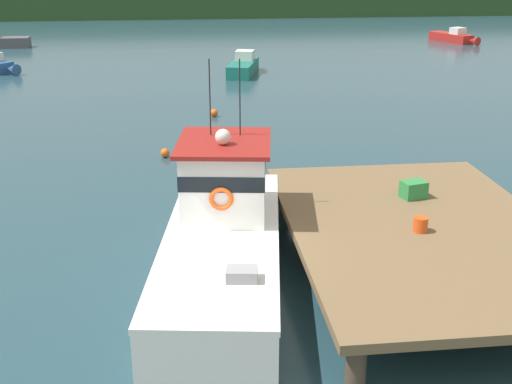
# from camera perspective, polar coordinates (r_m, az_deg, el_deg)

# --- Properties ---
(ground_plane) EXTENTS (200.00, 200.00, 0.00)m
(ground_plane) POSITION_cam_1_polar(r_m,az_deg,el_deg) (15.11, -3.64, -7.99)
(ground_plane) COLOR #23424C
(dock) EXTENTS (6.00, 9.00, 1.20)m
(dock) POSITION_cam_1_polar(r_m,az_deg,el_deg) (15.57, 14.22, -3.33)
(dock) COLOR #4C3D2D
(dock) RESTS_ON ground
(main_fishing_boat) EXTENTS (3.61, 9.96, 4.80)m
(main_fishing_boat) POSITION_cam_1_polar(r_m,az_deg,el_deg) (15.29, -2.82, -3.40)
(main_fishing_boat) COLOR white
(main_fishing_boat) RESTS_ON ground
(crate_stack_near_edge) EXTENTS (0.69, 0.57, 0.44)m
(crate_stack_near_edge) POSITION_cam_1_polar(r_m,az_deg,el_deg) (17.14, 13.52, 0.21)
(crate_stack_near_edge) COLOR #2D8442
(crate_stack_near_edge) RESTS_ON dock
(bait_bucket) EXTENTS (0.32, 0.32, 0.34)m
(bait_bucket) POSITION_cam_1_polar(r_m,az_deg,el_deg) (15.17, 14.09, -2.75)
(bait_bucket) COLOR #E04C19
(bait_bucket) RESTS_ON dock
(moored_boat_mid_harbor) EXTENTS (2.74, 4.64, 1.19)m
(moored_boat_mid_harbor) POSITION_cam_1_polar(r_m,az_deg,el_deg) (56.20, 16.81, 12.74)
(moored_boat_mid_harbor) COLOR red
(moored_boat_mid_harbor) RESTS_ON ground
(moored_boat_far_left) EXTENTS (2.33, 5.28, 1.32)m
(moored_boat_far_left) POSITION_cam_1_polar(r_m,az_deg,el_deg) (40.32, -1.05, 10.89)
(moored_boat_far_left) COLOR #196B5B
(moored_boat_far_left) RESTS_ON ground
(mooring_buoy_inshore) EXTENTS (0.34, 0.34, 0.34)m
(mooring_buoy_inshore) POSITION_cam_1_polar(r_m,az_deg,el_deg) (29.87, -3.66, 6.87)
(mooring_buoy_inshore) COLOR #EA5B19
(mooring_buoy_inshore) RESTS_ON ground
(mooring_buoy_spare_mooring) EXTENTS (0.33, 0.33, 0.33)m
(mooring_buoy_spare_mooring) POSITION_cam_1_polar(r_m,az_deg,el_deg) (24.14, -7.89, 3.39)
(mooring_buoy_spare_mooring) COLOR #EA5B19
(mooring_buoy_spare_mooring) RESTS_ON ground
(far_shoreline) EXTENTS (120.00, 8.00, 2.40)m
(far_shoreline) POSITION_cam_1_polar(r_m,az_deg,el_deg) (75.51, -6.31, 15.86)
(far_shoreline) COLOR #284723
(far_shoreline) RESTS_ON ground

